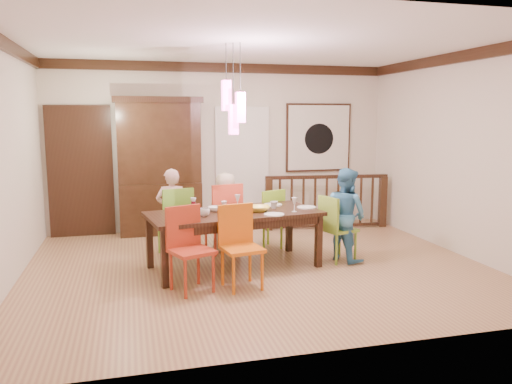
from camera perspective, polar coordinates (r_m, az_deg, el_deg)
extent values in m
plane|color=#966648|center=(6.74, 0.19, -8.53)|extent=(6.00, 6.00, 0.00)
plane|color=white|center=(6.50, 0.20, 16.70)|extent=(6.00, 6.00, 0.00)
plane|color=beige|center=(8.90, -3.86, 5.14)|extent=(6.00, 0.00, 6.00)
plane|color=beige|center=(6.41, -26.80, 2.89)|extent=(0.00, 5.00, 5.00)
plane|color=beige|center=(7.77, 22.20, 4.03)|extent=(0.00, 5.00, 5.00)
cube|color=black|center=(8.77, -19.39, 2.00)|extent=(1.04, 0.07, 2.24)
cube|color=silver|center=(8.96, -1.59, 2.62)|extent=(0.97, 0.05, 2.22)
cube|color=black|center=(9.35, 7.14, 6.19)|extent=(1.25, 0.04, 1.25)
cube|color=silver|center=(9.33, 7.19, 6.18)|extent=(1.18, 0.02, 1.18)
cylinder|color=black|center=(9.32, 7.22, 6.05)|extent=(0.56, 0.01, 0.56)
cube|color=#F048A6|center=(6.46, -3.41, 10.94)|extent=(0.11, 0.11, 0.38)
cylinder|color=black|center=(6.49, -3.44, 14.65)|extent=(0.01, 0.01, 0.46)
cube|color=#F048A6|center=(6.39, -1.79, 9.63)|extent=(0.11, 0.11, 0.38)
cylinder|color=black|center=(6.42, -1.82, 14.05)|extent=(0.01, 0.01, 0.61)
cube|color=#F048A6|center=(6.42, -2.59, 8.29)|extent=(0.11, 0.11, 0.38)
cylinder|color=black|center=(6.45, -2.63, 13.36)|extent=(0.01, 0.01, 0.76)
cube|color=black|center=(6.55, -2.52, -2.50)|extent=(2.36, 1.35, 0.05)
cube|color=black|center=(6.92, -11.68, -5.25)|extent=(0.09, 0.09, 0.70)
cube|color=black|center=(7.30, 4.80, -4.37)|extent=(0.09, 0.09, 0.70)
cube|color=black|center=(6.09, -11.28, -7.13)|extent=(0.09, 0.09, 0.70)
cube|color=black|center=(6.52, 7.26, -5.98)|extent=(0.09, 0.09, 0.70)
cube|color=black|center=(6.99, -3.26, -2.42)|extent=(2.01, 0.36, 0.10)
cube|color=black|center=(6.14, -1.66, -3.96)|extent=(2.01, 0.36, 0.10)
cube|color=#70B532|center=(7.29, -9.29, -3.41)|extent=(0.53, 0.53, 0.04)
cube|color=#70B532|center=(7.24, -9.34, -1.35)|extent=(0.45, 0.14, 0.49)
cylinder|color=#70B532|center=(7.16, -10.57, -5.69)|extent=(0.04, 0.04, 0.47)
cylinder|color=#70B532|center=(7.19, -7.66, -5.56)|extent=(0.04, 0.04, 0.47)
cylinder|color=#70B532|center=(7.51, -10.75, -5.02)|extent=(0.04, 0.04, 0.47)
cylinder|color=#70B532|center=(7.54, -7.99, -4.90)|extent=(0.04, 0.04, 0.47)
cube|color=#D8442A|center=(7.35, -3.88, -3.05)|extent=(0.55, 0.55, 0.04)
cube|color=#D8442A|center=(7.30, -3.91, -0.91)|extent=(0.47, 0.14, 0.51)
cylinder|color=#D8442A|center=(7.20, -5.08, -5.41)|extent=(0.04, 0.04, 0.49)
cylinder|color=#D8442A|center=(7.27, -2.12, -5.25)|extent=(0.04, 0.04, 0.49)
cylinder|color=#D8442A|center=(7.56, -5.54, -4.74)|extent=(0.04, 0.04, 0.49)
cylinder|color=#D8442A|center=(7.63, -2.72, -4.59)|extent=(0.04, 0.04, 0.49)
cube|color=#86C428|center=(7.54, 1.15, -3.19)|extent=(0.54, 0.54, 0.04)
cube|color=#86C428|center=(7.50, 1.16, -1.36)|extent=(0.40, 0.19, 0.45)
cylinder|color=#86C428|center=(7.39, 0.24, -5.23)|extent=(0.04, 0.04, 0.43)
cylinder|color=#86C428|center=(7.48, 2.73, -5.07)|extent=(0.04, 0.04, 0.43)
cylinder|color=#86C428|center=(7.71, -0.38, -4.66)|extent=(0.04, 0.04, 0.43)
cylinder|color=#86C428|center=(7.79, 2.01, -4.51)|extent=(0.04, 0.04, 0.43)
cube|color=#A7311A|center=(5.75, -7.36, -6.75)|extent=(0.57, 0.57, 0.04)
cube|color=#A7311A|center=(5.69, -7.41, -4.22)|extent=(0.42, 0.20, 0.48)
cylinder|color=#A7311A|center=(5.63, -8.90, -9.66)|extent=(0.04, 0.04, 0.46)
cylinder|color=#A7311A|center=(5.67, -5.29, -9.45)|extent=(0.04, 0.04, 0.46)
cylinder|color=#A7311A|center=(5.97, -9.23, -8.61)|extent=(0.04, 0.04, 0.46)
cylinder|color=#A7311A|center=(6.01, -5.83, -8.43)|extent=(0.04, 0.04, 0.46)
cube|color=#CC5E0E|center=(5.81, -1.61, -6.53)|extent=(0.50, 0.50, 0.04)
cube|color=#CC5E0E|center=(5.75, -1.62, -4.04)|extent=(0.44, 0.12, 0.48)
cylinder|color=#CC5E0E|center=(5.68, -2.97, -9.42)|extent=(0.04, 0.04, 0.46)
cylinder|color=#CC5E0E|center=(5.76, 0.53, -9.16)|extent=(0.04, 0.04, 0.46)
cylinder|color=#CC5E0E|center=(6.01, -3.64, -8.40)|extent=(0.04, 0.04, 0.46)
cylinder|color=#CC5E0E|center=(6.08, -0.33, -8.18)|extent=(0.04, 0.04, 0.46)
cube|color=olive|center=(7.00, 9.41, -4.24)|extent=(0.51, 0.51, 0.04)
cube|color=olive|center=(6.95, 9.46, -2.27)|extent=(0.15, 0.41, 0.45)
cylinder|color=olive|center=(6.84, 8.64, -6.47)|extent=(0.04, 0.04, 0.43)
cylinder|color=olive|center=(6.98, 11.18, -6.24)|extent=(0.04, 0.04, 0.43)
cylinder|color=olive|center=(7.14, 7.59, -5.81)|extent=(0.04, 0.04, 0.43)
cylinder|color=olive|center=(7.27, 10.05, -5.61)|extent=(0.04, 0.04, 0.43)
cube|color=black|center=(8.67, -10.81, -1.82)|extent=(1.36, 0.44, 0.88)
cube|color=black|center=(8.56, -11.03, 5.61)|extent=(1.36, 0.40, 1.36)
cube|color=black|center=(8.75, -11.10, 5.67)|extent=(1.17, 0.02, 1.17)
cube|color=black|center=(8.55, -11.16, 10.31)|extent=(1.46, 0.44, 0.10)
cube|color=black|center=(8.65, 1.62, -1.55)|extent=(0.13, 0.13, 0.92)
cube|color=black|center=(9.43, 13.96, -0.95)|extent=(0.13, 0.13, 0.92)
cube|color=black|center=(8.92, 8.13, 1.73)|extent=(2.21, 0.33, 0.06)
cube|color=black|center=(9.06, 8.01, -3.80)|extent=(2.09, 0.29, 0.05)
imported|color=beige|center=(7.28, -9.56, -2.25)|extent=(0.50, 0.38, 1.26)
imported|color=#B8A88B|center=(7.40, -3.48, -2.28)|extent=(0.62, 0.45, 1.18)
imported|color=teal|center=(7.01, 10.21, -2.54)|extent=(0.69, 0.77, 1.29)
imported|color=yellow|center=(6.56, 0.29, -1.92)|extent=(0.35, 0.35, 0.07)
imported|color=white|center=(6.60, -4.65, -1.94)|extent=(0.25, 0.25, 0.06)
imported|color=silver|center=(6.27, -5.89, -2.34)|extent=(0.14, 0.14, 0.10)
imported|color=silver|center=(6.78, 2.06, -1.48)|extent=(0.13, 0.13, 0.10)
cylinder|color=white|center=(6.70, -9.15, -2.06)|extent=(0.26, 0.26, 0.01)
cylinder|color=white|center=(6.80, -3.52, -1.80)|extent=(0.26, 0.26, 0.01)
cylinder|color=white|center=(7.03, 1.93, -1.46)|extent=(0.26, 0.26, 0.01)
cylinder|color=white|center=(6.15, -8.14, -3.00)|extent=(0.26, 0.26, 0.01)
cylinder|color=white|center=(6.33, 2.09, -2.58)|extent=(0.26, 0.26, 0.01)
cylinder|color=white|center=(6.86, 5.79, -1.74)|extent=(0.26, 0.26, 0.01)
cube|color=#D83359|center=(6.21, -2.77, -2.80)|extent=(0.18, 0.14, 0.01)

